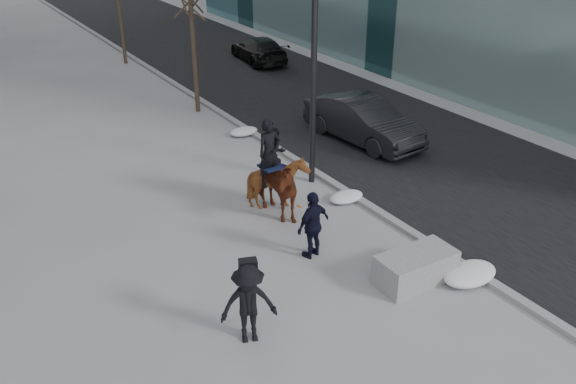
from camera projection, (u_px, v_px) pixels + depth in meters
ground at (315, 266)px, 14.70m from camera, size 120.00×120.00×0.00m
road at (316, 103)px, 25.57m from camera, size 8.00×90.00×0.01m
curb at (232, 120)px, 23.63m from camera, size 0.25×90.00×0.12m
planter at (416, 268)px, 13.99m from camera, size 1.87×0.97×0.74m
car_near at (363, 120)px, 21.50m from camera, size 2.08×4.87×1.56m
car_far at (259, 49)px, 31.29m from camera, size 2.30×4.55×1.27m
tree_near at (194, 48)px, 23.57m from camera, size 1.20×1.20×5.10m
tree_far at (120, 16)px, 30.24m from camera, size 1.20×1.20×4.70m
mounted_left at (272, 182)px, 16.51m from camera, size 1.08×2.19×2.78m
mounted_right at (278, 177)px, 16.99m from camera, size 1.59×1.69×2.34m
feeder at (313, 225)px, 14.74m from camera, size 1.10×0.96×1.75m
camera_crew at (249, 304)px, 11.95m from camera, size 1.29×1.00×1.75m
lamppost at (312, 16)px, 16.73m from camera, size 0.25×1.57×9.09m
snow_piles at (371, 212)px, 16.79m from camera, size 1.44×11.67×0.37m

